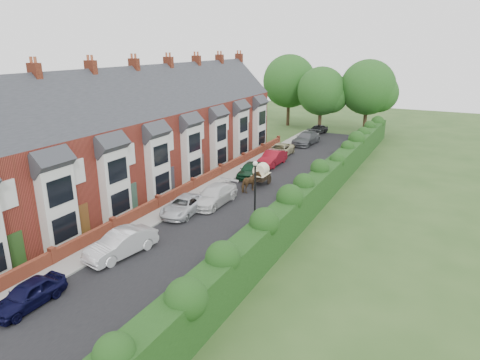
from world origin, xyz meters
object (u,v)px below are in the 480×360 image
(car_black, at_px, (317,129))
(horse, at_px, (251,183))
(car_navy, at_px, (28,294))
(car_grey, at_px, (306,138))
(car_silver_a, at_px, (121,244))
(car_red, at_px, (272,158))
(car_silver_b, at_px, (183,206))
(car_white, at_px, (214,195))
(car_beige, at_px, (280,150))
(lamppost, at_px, (255,189))
(car_green, at_px, (250,170))
(horse_cart, at_px, (261,173))

(car_black, bearing_deg, horse, -70.43)
(car_navy, bearing_deg, car_grey, 88.43)
(car_silver_a, xyz_separation_m, car_red, (0.34, 22.84, 0.00))
(car_silver_b, height_order, car_white, car_white)
(car_white, height_order, car_beige, car_white)
(lamppost, bearing_deg, car_green, 116.84)
(car_white, xyz_separation_m, car_red, (-0.30, 12.75, 0.02))
(horse, distance_m, horse_cart, 2.20)
(car_silver_b, xyz_separation_m, horse_cart, (2.40, 8.97, 0.51))
(car_red, relative_size, horse, 2.30)
(car_white, bearing_deg, horse, 72.22)
(car_black, distance_m, horse_cart, 24.73)
(car_silver_b, height_order, car_beige, car_beige)
(car_white, distance_m, car_black, 30.80)
(car_red, bearing_deg, car_white, -87.90)
(car_white, xyz_separation_m, car_green, (-0.60, 7.92, -0.04))
(car_red, distance_m, car_grey, 11.00)
(car_black, bearing_deg, car_white, -73.54)
(car_red, bearing_deg, car_green, -92.79)
(car_green, relative_size, horse_cart, 1.49)
(car_navy, height_order, car_black, car_black)
(car_navy, relative_size, horse, 1.87)
(lamppost, xyz_separation_m, car_green, (-5.94, 11.74, -2.59))
(car_white, relative_size, car_green, 1.24)
(car_silver_a, height_order, car_red, car_red)
(car_silver_a, distance_m, horse_cart, 16.38)
(lamppost, xyz_separation_m, car_beige, (-6.40, 20.53, -2.61))
(car_green, bearing_deg, horse, -69.86)
(car_silver_b, bearing_deg, car_grey, 82.54)
(car_grey, bearing_deg, car_red, -86.57)
(lamppost, height_order, car_beige, lamppost)
(car_red, bearing_deg, horse_cart, -75.25)
(car_white, height_order, car_black, car_white)
(car_white, xyz_separation_m, horse_cart, (1.34, 6.16, 0.41))
(lamppost, height_order, car_green, lamppost)
(horse_cart, bearing_deg, lamppost, -68.16)
(car_grey, distance_m, car_black, 7.07)
(horse_cart, bearing_deg, car_silver_a, -96.97)
(car_silver_b, xyz_separation_m, car_red, (0.76, 15.56, 0.13))
(car_navy, distance_m, car_red, 29.00)
(car_navy, xyz_separation_m, car_white, (1.06, 16.24, 0.10))
(car_black, bearing_deg, horse_cart, -70.00)
(car_white, distance_m, car_red, 12.75)
(car_silver_b, distance_m, horse, 7.21)
(car_silver_b, distance_m, horse_cart, 9.30)
(lamppost, bearing_deg, car_beige, 107.32)
(car_white, height_order, car_red, car_red)
(car_navy, height_order, car_white, car_white)
(car_green, distance_m, car_black, 22.86)
(car_navy, relative_size, car_grey, 0.70)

